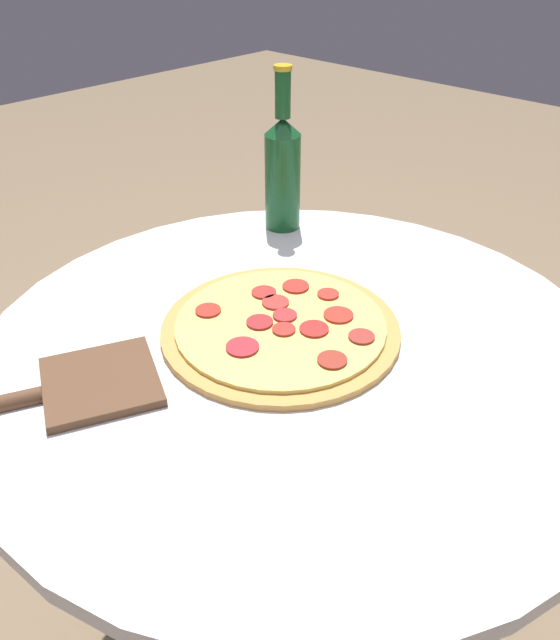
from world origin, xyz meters
The scene contains 5 objects.
ground_plane centered at (0.00, 0.00, 0.00)m, with size 8.00×8.00×0.00m, color #7A664C.
table centered at (0.00, 0.00, 0.50)m, with size 0.88×0.88×0.68m.
pizza centered at (0.00, 0.03, 0.69)m, with size 0.33×0.33×0.02m.
beer_bottle centered at (0.25, 0.26, 0.79)m, with size 0.06×0.06×0.28m.
pizza_paddle centered at (-0.26, 0.13, 0.69)m, with size 0.27×0.18×0.02m.
Camera 1 is at (-0.52, -0.46, 1.19)m, focal length 35.00 mm.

